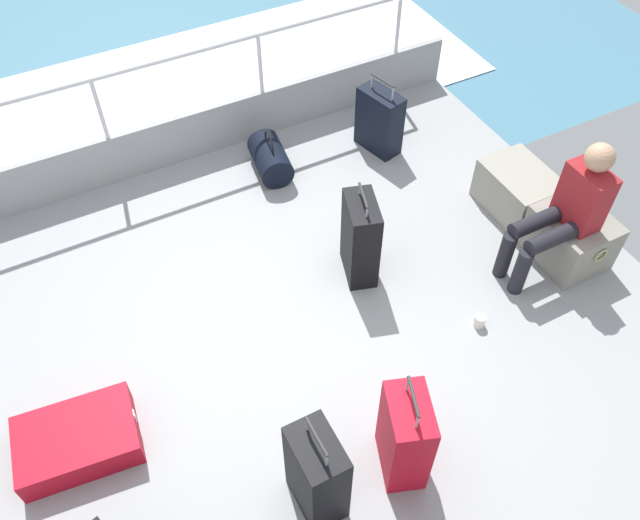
% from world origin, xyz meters
% --- Properties ---
extents(ground_plane, '(4.40, 5.20, 0.06)m').
position_xyz_m(ground_plane, '(0.00, 0.00, -0.03)').
color(ground_plane, '#939699').
extents(gunwale_port, '(0.06, 5.20, 0.45)m').
position_xyz_m(gunwale_port, '(-2.17, 0.00, 0.23)').
color(gunwale_port, '#939699').
rests_on(gunwale_port, ground_plane).
extents(railing_port, '(0.04, 4.20, 1.02)m').
position_xyz_m(railing_port, '(-2.17, 0.00, 0.78)').
color(railing_port, silver).
rests_on(railing_port, ground_plane).
extents(sea_wake, '(12.00, 12.00, 0.01)m').
position_xyz_m(sea_wake, '(-3.60, 0.00, -0.34)').
color(sea_wake, teal).
rests_on(sea_wake, ground_plane).
extents(cargo_crate_0, '(0.65, 0.45, 0.38)m').
position_xyz_m(cargo_crate_0, '(-0.30, 2.11, 0.19)').
color(cargo_crate_0, gray).
rests_on(cargo_crate_0, ground_plane).
extents(cargo_crate_1, '(0.59, 0.48, 0.42)m').
position_xyz_m(cargo_crate_1, '(0.31, 2.12, 0.21)').
color(cargo_crate_1, gray).
rests_on(cargo_crate_1, ground_plane).
extents(passenger_seated, '(0.34, 0.66, 1.12)m').
position_xyz_m(passenger_seated, '(0.31, 1.93, 0.59)').
color(passenger_seated, maroon).
rests_on(passenger_seated, ground_plane).
extents(suitcase_0, '(0.36, 0.24, 0.82)m').
position_xyz_m(suitcase_0, '(1.11, -0.47, 0.35)').
color(suitcase_0, black).
rests_on(suitcase_0, ground_plane).
extents(suitcase_1, '(0.56, 0.77, 0.21)m').
position_xyz_m(suitcase_1, '(0.15, -1.62, 0.10)').
color(suitcase_1, '#B70C1E').
rests_on(suitcase_1, ground_plane).
extents(suitcase_2, '(0.45, 0.30, 0.72)m').
position_xyz_m(suitcase_2, '(-1.50, 1.51, 0.29)').
color(suitcase_2, black).
rests_on(suitcase_2, ground_plane).
extents(suitcase_3, '(0.43, 0.35, 0.82)m').
position_xyz_m(suitcase_3, '(1.15, 0.09, 0.34)').
color(suitcase_3, '#B70C1E').
rests_on(suitcase_3, ground_plane).
extents(suitcase_5, '(0.43, 0.32, 0.80)m').
position_xyz_m(suitcase_5, '(-0.31, 0.63, 0.35)').
color(suitcase_5, black).
rests_on(suitcase_5, ground_plane).
extents(duffel_bag, '(0.52, 0.35, 0.42)m').
position_xyz_m(duffel_bag, '(-1.65, 0.51, 0.15)').
color(duffel_bag, black).
rests_on(duffel_bag, ground_plane).
extents(paper_cup, '(0.08, 0.08, 0.10)m').
position_xyz_m(paper_cup, '(0.54, 1.14, 0.05)').
color(paper_cup, white).
rests_on(paper_cup, ground_plane).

